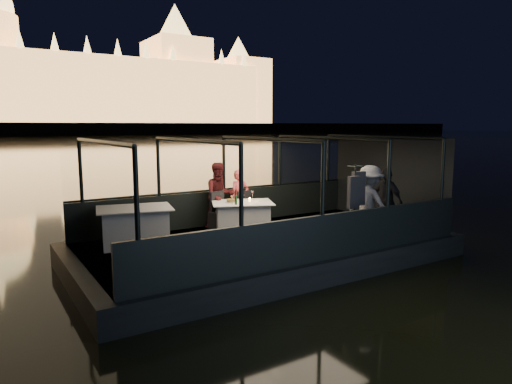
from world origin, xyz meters
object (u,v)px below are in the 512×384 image
chair_port_right (248,210)px  passenger_dark (385,199)px  dining_table_central (242,218)px  person_woman_coral (240,197)px  passenger_stripe (369,203)px  dining_table_aft (135,228)px  coat_stand (354,205)px  chair_port_left (221,213)px  wine_bottle (236,198)px  person_man_maroon (220,199)px

chair_port_right → passenger_dark: 3.43m
dining_table_central → person_woman_coral: 0.99m
chair_port_right → passenger_stripe: 3.11m
dining_table_aft → person_woman_coral: person_woman_coral is taller
dining_table_aft → coat_stand: size_ratio=0.89×
chair_port_left → coat_stand: coat_stand is taller
passenger_stripe → wine_bottle: bearing=43.4°
passenger_stripe → wine_bottle: size_ratio=6.17×
passenger_stripe → passenger_dark: (0.82, 0.26, 0.00)m
coat_stand → person_man_maroon: coat_stand is taller
person_woman_coral → wine_bottle: size_ratio=5.22×
person_man_maroon → passenger_stripe: 3.71m
dining_table_central → wine_bottle: bearing=-143.9°
dining_table_aft → passenger_dark: (5.48, -2.12, 0.47)m
coat_stand → person_man_maroon: bearing=119.0°
chair_port_left → person_man_maroon: 0.48m
chair_port_right → passenger_stripe: bearing=-66.7°
chair_port_right → person_woman_coral: size_ratio=0.63×
passenger_dark → wine_bottle: size_ratio=5.74×
dining_table_aft → person_woman_coral: 3.05m
chair_port_right → coat_stand: bearing=-78.2°
passenger_stripe → chair_port_right: bearing=23.9°
passenger_dark → passenger_stripe: bearing=-76.5°
person_man_maroon → passenger_stripe: passenger_stripe is taller
person_woman_coral → person_man_maroon: 0.61m
wine_bottle → person_woman_coral: bearing=55.9°
person_man_maroon → dining_table_central: bearing=-67.8°
dining_table_central → wine_bottle: 0.65m
coat_stand → person_man_maroon: size_ratio=1.06×
person_man_maroon → wine_bottle: 1.03m
chair_port_left → passenger_stripe: (2.44, -2.57, 0.40)m
chair_port_left → wine_bottle: size_ratio=3.46×
passenger_stripe → wine_bottle: (-2.40, 1.90, 0.06)m
dining_table_aft → person_man_maroon: 2.45m
person_woman_coral → passenger_dark: bearing=-47.7°
dining_table_aft → passenger_dark: bearing=-21.1°
chair_port_left → person_man_maroon: size_ratio=0.57×
chair_port_right → coat_stand: coat_stand is taller
dining_table_central → dining_table_aft: size_ratio=0.92×
dining_table_central → passenger_dark: bearing=-32.6°
chair_port_left → person_woman_coral: size_ratio=0.66×
person_woman_coral → person_man_maroon: (-0.61, -0.03, 0.00)m
person_woman_coral → passenger_dark: passenger_dark is taller
dining_table_central → passenger_stripe: bearing=-45.3°
dining_table_aft → person_woman_coral: bearing=10.9°
dining_table_aft → chair_port_right: 3.03m
chair_port_left → wine_bottle: (0.04, -0.67, 0.47)m
dining_table_central → dining_table_aft: (-2.56, 0.26, 0.00)m
chair_port_right → wine_bottle: wine_bottle is taller
dining_table_central → person_man_maroon: (-0.20, 0.79, 0.36)m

